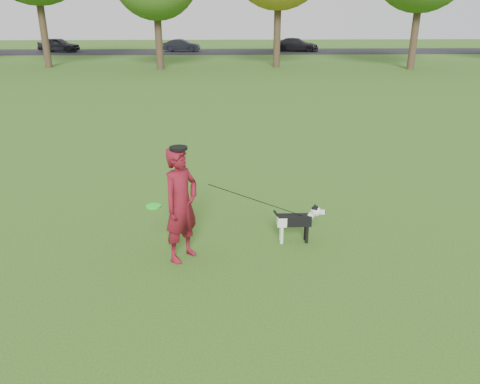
{
  "coord_description": "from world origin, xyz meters",
  "views": [
    {
      "loc": [
        0.22,
        -7.29,
        3.74
      ],
      "look_at": [
        0.48,
        -0.13,
        0.95
      ],
      "focal_mm": 35.0,
      "sensor_mm": 36.0,
      "label": 1
    }
  ],
  "objects_px": {
    "car_left": "(59,45)",
    "car_mid": "(182,45)",
    "car_right": "(296,45)",
    "man": "(181,205)",
    "dog": "(298,219)"
  },
  "relations": [
    {
      "from": "dog",
      "to": "car_mid",
      "type": "height_order",
      "value": "car_mid"
    },
    {
      "from": "dog",
      "to": "car_mid",
      "type": "relative_size",
      "value": 0.26
    },
    {
      "from": "man",
      "to": "dog",
      "type": "bearing_deg",
      "value": -37.54
    },
    {
      "from": "car_left",
      "to": "car_right",
      "type": "distance_m",
      "value": 22.84
    },
    {
      "from": "car_left",
      "to": "car_right",
      "type": "bearing_deg",
      "value": -80.95
    },
    {
      "from": "man",
      "to": "car_mid",
      "type": "relative_size",
      "value": 0.53
    },
    {
      "from": "dog",
      "to": "car_right",
      "type": "xyz_separation_m",
      "value": [
        5.95,
        40.08,
        0.22
      ]
    },
    {
      "from": "man",
      "to": "car_mid",
      "type": "bearing_deg",
      "value": 42.57
    },
    {
      "from": "car_left",
      "to": "car_mid",
      "type": "distance_m",
      "value": 11.71
    },
    {
      "from": "dog",
      "to": "car_mid",
      "type": "xyz_separation_m",
      "value": [
        -5.18,
        40.08,
        0.18
      ]
    },
    {
      "from": "car_mid",
      "to": "car_right",
      "type": "height_order",
      "value": "car_right"
    },
    {
      "from": "man",
      "to": "dog",
      "type": "relative_size",
      "value": 2.05
    },
    {
      "from": "car_left",
      "to": "man",
      "type": "bearing_deg",
      "value": -150.72
    },
    {
      "from": "car_mid",
      "to": "man",
      "type": "bearing_deg",
      "value": -170.2
    },
    {
      "from": "car_mid",
      "to": "car_left",
      "type": "bearing_deg",
      "value": 95.22
    }
  ]
}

